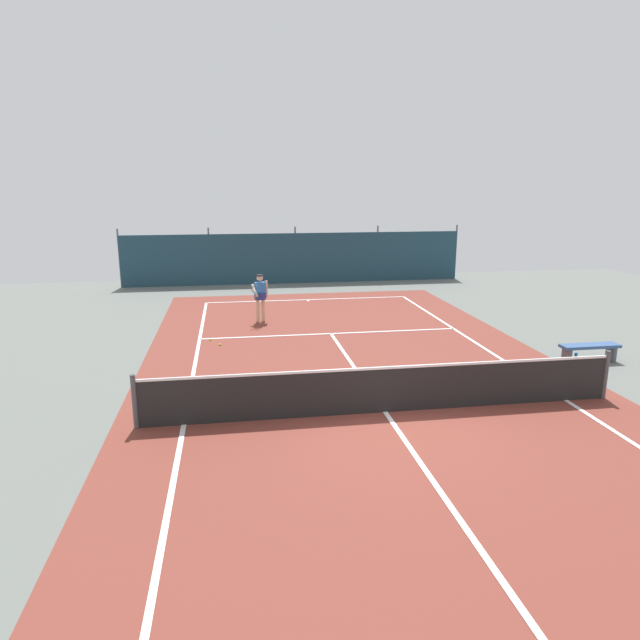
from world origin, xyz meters
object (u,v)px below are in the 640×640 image
(tennis_ball_near_player, at_px, (211,340))
(water_bottle, at_px, (576,357))
(courtside_bench, at_px, (590,349))
(tennis_net, at_px, (386,389))
(tennis_player, at_px, (260,294))
(tennis_ball_by_sideline, at_px, (220,345))
(tennis_ball_midcourt, at_px, (406,372))
(parked_car, at_px, (263,258))

(tennis_ball_near_player, relative_size, water_bottle, 0.28)
(water_bottle, bearing_deg, courtside_bench, -22.30)
(tennis_net, distance_m, tennis_player, 8.71)
(tennis_net, xyz_separation_m, tennis_ball_by_sideline, (-3.48, 5.60, -0.48))
(tennis_ball_midcourt, bearing_deg, courtside_bench, 1.25)
(parked_car, bearing_deg, tennis_ball_by_sideline, 85.35)
(tennis_ball_midcourt, height_order, parked_car, parked_car)
(tennis_ball_near_player, bearing_deg, water_bottle, -20.31)
(tennis_ball_midcourt, distance_m, water_bottle, 4.83)
(tennis_ball_by_sideline, distance_m, parked_car, 13.81)
(tennis_net, height_order, parked_car, parked_car)
(parked_car, distance_m, water_bottle, 18.23)
(water_bottle, bearing_deg, tennis_ball_near_player, 159.69)
(tennis_net, distance_m, parked_car, 19.27)
(tennis_player, bearing_deg, tennis_ball_near_player, 38.52)
(tennis_ball_near_player, relative_size, courtside_bench, 0.04)
(tennis_ball_near_player, relative_size, tennis_ball_by_sideline, 1.00)
(tennis_ball_midcourt, xyz_separation_m, parked_car, (-2.55, 16.88, 0.81))
(tennis_ball_near_player, bearing_deg, parked_car, 79.54)
(tennis_ball_by_sideline, bearing_deg, water_bottle, -17.71)
(parked_car, height_order, courtside_bench, parked_car)
(parked_car, xyz_separation_m, water_bottle, (7.38, -16.65, -0.72))
(tennis_ball_by_sideline, height_order, courtside_bench, courtside_bench)
(tennis_net, relative_size, tennis_ball_by_sideline, 153.33)
(parked_car, relative_size, water_bottle, 18.00)
(tennis_net, height_order, tennis_ball_midcourt, tennis_net)
(parked_car, relative_size, courtside_bench, 2.70)
(tennis_net, height_order, courtside_bench, tennis_net)
(tennis_player, height_order, tennis_ball_near_player, tennis_player)
(tennis_net, height_order, water_bottle, tennis_net)
(tennis_ball_by_sideline, bearing_deg, courtside_bench, -17.85)
(courtside_bench, bearing_deg, tennis_ball_near_player, 159.63)
(courtside_bench, bearing_deg, tennis_net, -158.82)
(water_bottle, bearing_deg, parked_car, 113.90)
(tennis_net, height_order, tennis_player, tennis_player)
(tennis_ball_midcourt, xyz_separation_m, tennis_ball_by_sideline, (-4.67, 3.27, 0.00))
(tennis_ball_near_player, bearing_deg, tennis_ball_midcourt, -37.87)
(tennis_net, distance_m, water_bottle, 6.55)
(tennis_player, xyz_separation_m, parked_car, (0.75, 10.78, -0.12))
(tennis_player, relative_size, water_bottle, 6.83)
(tennis_net, xyz_separation_m, tennis_ball_near_player, (-3.77, 6.19, -0.48))
(tennis_net, height_order, tennis_ball_near_player, tennis_net)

